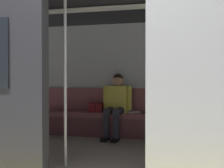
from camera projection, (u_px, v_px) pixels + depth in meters
name	position (u px, v px, depth m)	size (l,w,h in m)	color
train_car	(110.00, 49.00, 3.78)	(6.40, 2.66, 2.29)	silver
bench_seat	(126.00, 118.00, 4.74)	(3.22, 0.44, 0.45)	#935156
person_seated	(116.00, 101.00, 4.72)	(0.55, 0.70, 1.18)	#D8CC4C
handbag	(96.00, 107.00, 4.88)	(0.26, 0.15, 0.17)	maroon
book	(134.00, 112.00, 4.75)	(0.15, 0.22, 0.03)	silver
grab_pole_door	(65.00, 79.00, 3.12)	(0.04, 0.04, 2.15)	silver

